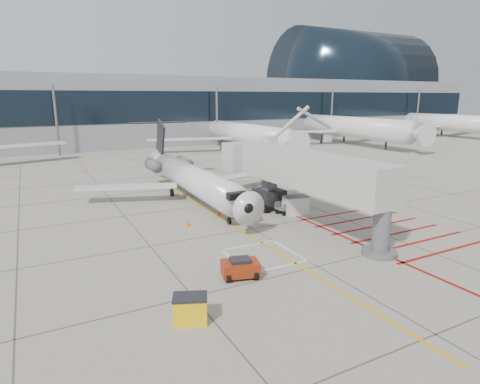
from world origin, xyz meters
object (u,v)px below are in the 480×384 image
jet_bridge (315,179)px  spill_bin (190,309)px  regional_jet (199,168)px  pushback_tug (240,267)px

jet_bridge → spill_bin: jet_bridge is taller
regional_jet → pushback_tug: regional_jet is taller
regional_jet → spill_bin: bearing=-112.1°
regional_jet → jet_bridge: size_ratio=1.43×
regional_jet → spill_bin: regional_jet is taller
pushback_tug → spill_bin: (-4.14, -3.03, 0.04)m
pushback_tug → spill_bin: spill_bin is taller
jet_bridge → pushback_tug: 11.10m
regional_jet → jet_bridge: 11.41m
jet_bridge → spill_bin: 16.05m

